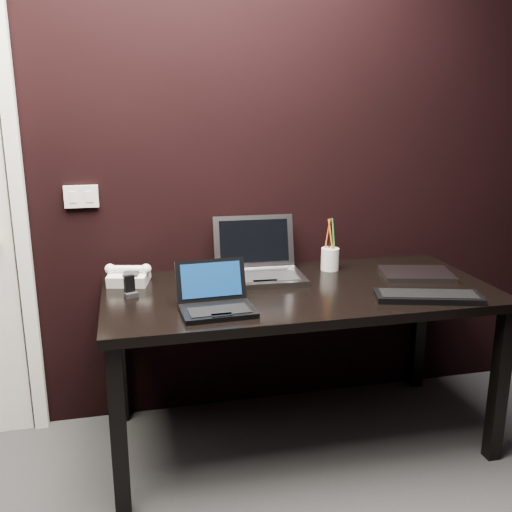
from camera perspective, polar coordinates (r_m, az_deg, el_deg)
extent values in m
plane|color=black|center=(2.73, -4.08, 10.18)|extent=(4.00, 0.00, 4.00)
cube|color=white|center=(2.74, -22.48, 3.31)|extent=(0.06, 0.05, 2.11)
cube|color=silver|center=(2.71, -17.08, 5.71)|extent=(0.15, 0.02, 0.10)
cube|color=silver|center=(2.70, -17.83, 5.63)|extent=(0.03, 0.01, 0.05)
cube|color=silver|center=(2.70, -16.35, 5.73)|extent=(0.03, 0.01, 0.05)
cube|color=black|center=(2.53, 4.35, -3.64)|extent=(1.70, 0.80, 0.04)
cube|color=black|center=(2.26, -13.58, -16.73)|extent=(0.06, 0.06, 0.70)
cube|color=black|center=(2.73, 23.14, -11.83)|extent=(0.06, 0.06, 0.70)
cube|color=black|center=(2.89, -13.55, -9.52)|extent=(0.06, 0.06, 0.70)
cube|color=black|center=(3.26, 15.98, -6.77)|extent=(0.06, 0.06, 0.70)
cube|color=black|center=(2.22, -3.84, -5.52)|extent=(0.29, 0.21, 0.02)
cube|color=black|center=(2.19, -3.72, -5.44)|extent=(0.24, 0.12, 0.00)
cube|color=black|center=(2.15, -3.43, -5.90)|extent=(0.08, 0.04, 0.00)
cube|color=black|center=(2.30, -4.52, -2.39)|extent=(0.28, 0.07, 0.16)
cube|color=#0A244F|center=(2.30, -4.50, -2.38)|extent=(0.24, 0.06, 0.13)
cube|color=#929397|center=(2.62, 0.49, -2.18)|extent=(0.40, 0.29, 0.03)
cube|color=black|center=(2.58, 0.64, -2.08)|extent=(0.32, 0.17, 0.00)
cube|color=#96969B|center=(2.51, 0.97, -2.55)|extent=(0.11, 0.05, 0.00)
cube|color=#A09FA5|center=(2.75, -0.21, 1.51)|extent=(0.39, 0.09, 0.24)
cube|color=black|center=(2.74, -0.18, 1.52)|extent=(0.34, 0.07, 0.20)
cube|color=black|center=(2.47, 16.82, -3.91)|extent=(0.45, 0.26, 0.02)
cube|color=black|center=(2.47, 16.85, -3.61)|extent=(0.41, 0.22, 0.00)
cube|color=#9D9EA3|center=(2.79, 15.73, -1.73)|extent=(0.37, 0.30, 0.02)
cube|color=silver|center=(2.63, -12.58, -2.12)|extent=(0.20, 0.19, 0.07)
cylinder|color=white|center=(2.61, -12.68, -1.29)|extent=(0.16, 0.07, 0.03)
sphere|color=white|center=(2.63, -14.39, -1.27)|extent=(0.06, 0.06, 0.05)
sphere|color=white|center=(2.59, -10.94, -1.30)|extent=(0.06, 0.06, 0.05)
cube|color=black|center=(2.58, -12.41, -1.76)|extent=(0.08, 0.06, 0.01)
cube|color=black|center=(2.46, -12.54, -2.93)|extent=(0.05, 0.03, 0.09)
cube|color=black|center=(2.46, -12.37, -3.80)|extent=(0.06, 0.05, 0.02)
cylinder|color=silver|center=(2.80, 7.40, -0.31)|extent=(0.10, 0.10, 0.11)
cylinder|color=#C94913|center=(2.77, 7.16, 2.09)|extent=(0.02, 0.03, 0.16)
cylinder|color=#268E30|center=(2.77, 7.75, 2.07)|extent=(0.02, 0.02, 0.16)
cylinder|color=black|center=(2.78, 7.43, 2.14)|extent=(0.01, 0.02, 0.16)
cylinder|color=#E14F15|center=(2.76, 7.48, 2.02)|extent=(0.03, 0.03, 0.16)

